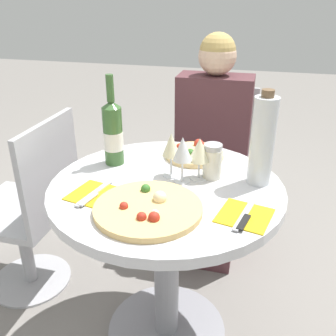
# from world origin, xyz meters

# --- Properties ---
(ground_plane) EXTENTS (12.00, 12.00, 0.00)m
(ground_plane) POSITION_xyz_m (0.00, 0.00, 0.00)
(ground_plane) COLOR gray
(ground_plane) RESTS_ON ground
(dining_table) EXTENTS (0.82, 0.82, 0.71)m
(dining_table) POSITION_xyz_m (0.00, 0.00, 0.53)
(dining_table) COLOR gray
(dining_table) RESTS_ON ground_plane
(chair_behind_diner) EXTENTS (0.43, 0.43, 0.85)m
(chair_behind_diner) POSITION_xyz_m (0.06, 0.80, 0.41)
(chair_behind_diner) COLOR #ADADB2
(chair_behind_diner) RESTS_ON ground_plane
(seated_diner) EXTENTS (0.37, 0.40, 1.15)m
(seated_diner) POSITION_xyz_m (0.06, 0.66, 0.51)
(seated_diner) COLOR #512D33
(seated_diner) RESTS_ON ground_plane
(chair_empty_side) EXTENTS (0.43, 0.43, 0.85)m
(chair_empty_side) POSITION_xyz_m (-0.67, 0.13, 0.41)
(chair_empty_side) COLOR #ADADB2
(chair_empty_side) RESTS_ON ground_plane
(pizza_large) EXTENTS (0.33, 0.33, 0.05)m
(pizza_large) POSITION_xyz_m (-0.01, -0.19, 0.73)
(pizza_large) COLOR #DBB26B
(pizza_large) RESTS_ON dining_table
(pizza_small_far) EXTENTS (0.24, 0.24, 0.05)m
(pizza_small_far) POSITION_xyz_m (0.05, 0.26, 0.73)
(pizza_small_far) COLOR #E5C17F
(pizza_small_far) RESTS_ON dining_table
(wine_bottle) EXTENTS (0.07, 0.07, 0.34)m
(wine_bottle) POSITION_xyz_m (-0.24, 0.12, 0.84)
(wine_bottle) COLOR #38602D
(wine_bottle) RESTS_ON dining_table
(tall_carafe) EXTENTS (0.08, 0.08, 0.33)m
(tall_carafe) POSITION_xyz_m (0.31, 0.10, 0.87)
(tall_carafe) COLOR silver
(tall_carafe) RESTS_ON dining_table
(sugar_shaker) EXTENTS (0.07, 0.07, 0.13)m
(sugar_shaker) POSITION_xyz_m (0.15, 0.09, 0.78)
(sugar_shaker) COLOR silver
(sugar_shaker) RESTS_ON dining_table
(wine_glass_back_left) EXTENTS (0.06, 0.06, 0.16)m
(wine_glass_back_left) POSITION_xyz_m (-0.00, 0.07, 0.83)
(wine_glass_back_left) COLOR silver
(wine_glass_back_left) RESTS_ON dining_table
(wine_glass_center) EXTENTS (0.07, 0.07, 0.17)m
(wine_glass_center) POSITION_xyz_m (0.05, 0.03, 0.84)
(wine_glass_center) COLOR silver
(wine_glass_center) RESTS_ON dining_table
(wine_glass_back_right) EXTENTS (0.08, 0.08, 0.15)m
(wine_glass_back_right) POSITION_xyz_m (0.10, 0.07, 0.82)
(wine_glass_back_right) COLOR silver
(wine_glass_back_right) RESTS_ON dining_table
(place_setting_left) EXTENTS (0.18, 0.19, 0.01)m
(place_setting_left) POSITION_xyz_m (-0.21, -0.13, 0.72)
(place_setting_left) COLOR gold
(place_setting_left) RESTS_ON dining_table
(place_setting_right) EXTENTS (0.18, 0.19, 0.01)m
(place_setting_right) POSITION_xyz_m (0.28, -0.14, 0.72)
(place_setting_right) COLOR gold
(place_setting_right) RESTS_ON dining_table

